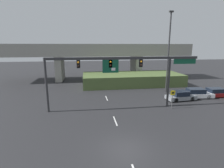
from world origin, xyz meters
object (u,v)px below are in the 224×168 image
highway_light_pole_near (169,51)px  parked_sedan_far_right (216,93)px  speed_limit_sign (173,97)px  parked_sedan_mid_right (196,94)px  parked_sedan_near_right (180,96)px  signal_gantry (121,66)px

highway_light_pole_near → parked_sedan_far_right: size_ratio=2.80×
speed_limit_sign → parked_sedan_mid_right: bearing=33.2°
parked_sedan_far_right → parked_sedan_near_right: bearing=-170.4°
signal_gantry → parked_sedan_mid_right: 13.52m
signal_gantry → parked_sedan_far_right: signal_gantry is taller
parked_sedan_mid_right → parked_sedan_near_right: bearing=-160.6°
signal_gantry → parked_sedan_far_right: size_ratio=4.02×
speed_limit_sign → highway_light_pole_near: highway_light_pole_near is taller
speed_limit_sign → parked_sedan_far_right: 10.28m
signal_gantry → parked_sedan_mid_right: size_ratio=3.89×
highway_light_pole_near → parked_sedan_far_right: 9.90m
parked_sedan_near_right → highway_light_pole_near: bearing=85.2°
speed_limit_sign → parked_sedan_near_right: bearing=47.1°
speed_limit_sign → signal_gantry: bearing=170.6°
highway_light_pole_near → parked_sedan_near_right: (0.06, -4.68, -6.34)m
parked_sedan_far_right → speed_limit_sign: bearing=-155.1°
signal_gantry → parked_sedan_near_right: 10.69m
signal_gantry → parked_sedan_near_right: (9.37, 2.04, -4.73)m
speed_limit_sign → highway_light_pole_near: size_ratio=0.18×
highway_light_pole_near → parked_sedan_near_right: highway_light_pole_near is taller
parked_sedan_mid_right → highway_light_pole_near: bearing=133.4°
speed_limit_sign → parked_sedan_mid_right: 7.12m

